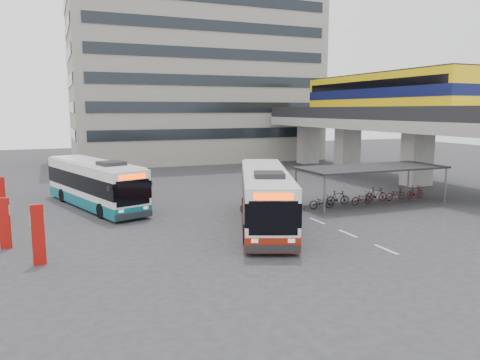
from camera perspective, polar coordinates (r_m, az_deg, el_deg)
name	(u,v)px	position (r m, az deg, el deg)	size (l,w,h in m)	color
ground	(278,225)	(26.20, 4.70, -5.48)	(120.00, 120.00, 0.00)	#28282B
viaduct	(382,111)	(45.44, 16.96, 8.07)	(8.00, 32.00, 9.68)	gray
bike_shelter	(371,183)	(32.88, 15.63, -0.32)	(10.00, 4.00, 2.54)	#595B60
office_block	(194,61)	(61.53, -5.58, 14.28)	(30.00, 15.00, 25.00)	gray
road_markings	(348,233)	(24.96, 13.00, -6.37)	(0.15, 7.60, 0.01)	beige
bus_main	(265,198)	(25.68, 3.11, -2.19)	(6.47, 11.45, 3.36)	white
bus_teal	(95,184)	(32.10, -17.29, -0.49)	(5.56, 11.16, 3.24)	white
pedestrian	(270,218)	(23.84, 3.72, -4.66)	(0.65, 0.43, 1.79)	black
sign_totem_south	(38,234)	(20.96, -23.39, -6.06)	(0.55, 0.21, 2.54)	#9F0E09
sign_totem_mid	(5,222)	(24.06, -26.77, -4.65)	(0.50, 0.29, 2.38)	#9F0E09
sign_totem_north	(1,199)	(29.59, -27.14, -2.11)	(0.56, 0.25, 2.61)	#9F0E09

